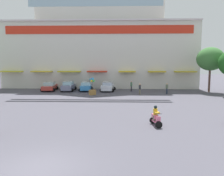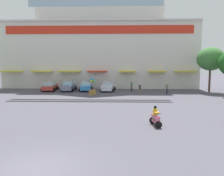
# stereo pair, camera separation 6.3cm
# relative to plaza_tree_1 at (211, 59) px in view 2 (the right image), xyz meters

# --- Properties ---
(ground_plane) EXTENTS (128.00, 128.00, 0.00)m
(ground_plane) POSITION_rel_plaza_tree_1_xyz_m (-17.94, -13.26, -5.24)
(ground_plane) COLOR #4F4C57
(colonial_building) EXTENTS (35.48, 17.17, 20.92)m
(colonial_building) POSITION_rel_plaza_tree_1_xyz_m (-17.94, 9.97, 3.97)
(colonial_building) COLOR silver
(colonial_building) RESTS_ON ground
(plaza_tree_1) EXTENTS (4.24, 3.96, 7.08)m
(plaza_tree_1) POSITION_rel_plaza_tree_1_xyz_m (0.00, 0.00, 0.00)
(plaza_tree_1) COLOR brown
(plaza_tree_1) RESTS_ON ground
(parked_car_0) EXTENTS (2.67, 4.64, 1.42)m
(parked_car_0) POSITION_rel_plaza_tree_1_xyz_m (-25.90, 0.94, -4.51)
(parked_car_0) COLOR #B4372F
(parked_car_0) RESTS_ON ground
(parked_car_1) EXTENTS (2.29, 4.50, 1.58)m
(parked_car_1) POSITION_rel_plaza_tree_1_xyz_m (-22.71, 0.83, -4.45)
(parked_car_1) COLOR slate
(parked_car_1) RESTS_ON ground
(parked_car_2) EXTENTS (2.49, 4.06, 1.48)m
(parked_car_2) POSITION_rel_plaza_tree_1_xyz_m (-19.78, 0.85, -4.49)
(parked_car_2) COLOR #3684CF
(parked_car_2) RESTS_ON ground
(parked_car_3) EXTENTS (2.55, 4.11, 1.50)m
(parked_car_3) POSITION_rel_plaza_tree_1_xyz_m (-16.13, 0.57, -4.47)
(parked_car_3) COLOR silver
(parked_car_3) RESTS_ON ground
(scooter_rider_0) EXTENTS (0.78, 1.49, 1.54)m
(scooter_rider_0) POSITION_rel_plaza_tree_1_xyz_m (-11.49, -19.24, -4.60)
(scooter_rider_0) COLOR black
(scooter_rider_0) RESTS_ON ground
(pedestrian_0) EXTENTS (0.39, 0.39, 1.74)m
(pedestrian_0) POSITION_rel_plaza_tree_1_xyz_m (-12.31, 0.33, -4.23)
(pedestrian_0) COLOR #24212C
(pedestrian_0) RESTS_ON ground
(pedestrian_1) EXTENTS (0.37, 0.37, 1.66)m
(pedestrian_1) POSITION_rel_plaza_tree_1_xyz_m (-11.26, -3.20, -4.28)
(pedestrian_1) COLOR #6F694F
(pedestrian_1) RESTS_ON ground
(pedestrian_2) EXTENTS (0.41, 0.41, 1.63)m
(pedestrian_2) POSITION_rel_plaza_tree_1_xyz_m (-7.11, -2.20, -4.32)
(pedestrian_2) COLOR #222A3B
(pedestrian_2) RESTS_ON ground
(balloon_vendor_cart) EXTENTS (1.08, 1.02, 2.55)m
(balloon_vendor_cart) POSITION_rel_plaza_tree_1_xyz_m (-18.19, -3.55, -4.16)
(balloon_vendor_cart) COLOR #A5793E
(balloon_vendor_cart) RESTS_ON ground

